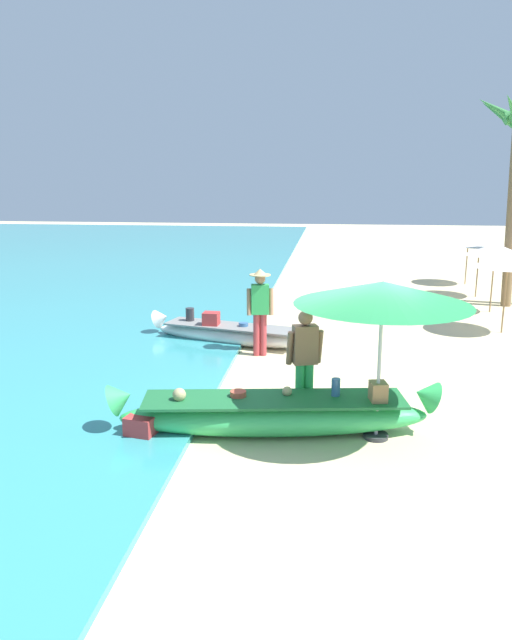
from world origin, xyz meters
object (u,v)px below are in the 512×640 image
object	(u,v)px
boat_white_midground	(232,333)
patio_umbrella_large	(383,294)
person_vendor_hatted	(260,306)
person_tourist_customer	(305,359)
cooler_box	(141,429)
boat_green_foreground	(275,414)

from	to	relation	value
boat_white_midground	patio_umbrella_large	size ratio (longest dim) A/B	1.65
person_vendor_hatted	person_tourist_customer	bearing A→B (deg)	-72.15
boat_white_midground	person_vendor_hatted	distance (m)	1.35
patio_umbrella_large	cooler_box	bearing A→B (deg)	-171.21
boat_white_midground	person_tourist_customer	size ratio (longest dim) A/B	2.32
boat_green_foreground	boat_white_midground	world-z (taller)	boat_green_foreground
person_vendor_hatted	patio_umbrella_large	bearing A→B (deg)	-61.25
boat_white_midground	cooler_box	bearing A→B (deg)	-94.94
person_vendor_hatted	boat_white_midground	bearing A→B (deg)	131.94
person_vendor_hatted	patio_umbrella_large	size ratio (longest dim) A/B	0.76
boat_white_midground	person_vendor_hatted	bearing A→B (deg)	-48.06
boat_green_foreground	cooler_box	size ratio (longest dim) A/B	11.80
person_vendor_hatted	cooler_box	size ratio (longest dim) A/B	4.51
person_vendor_hatted	patio_umbrella_large	xyz separation A→B (m)	(2.15, -3.91, 1.04)
patio_umbrella_large	cooler_box	world-z (taller)	patio_umbrella_large
boat_green_foreground	person_tourist_customer	distance (m)	0.98
boat_green_foreground	patio_umbrella_large	world-z (taller)	patio_umbrella_large
boat_green_foreground	cooler_box	xyz separation A→B (m)	(-1.86, -0.47, -0.12)
patio_umbrella_large	person_tourist_customer	bearing A→B (deg)	152.62
patio_umbrella_large	cooler_box	size ratio (longest dim) A/B	5.96
boat_white_midground	person_tourist_customer	world-z (taller)	person_tourist_customer
boat_green_foreground	boat_white_midground	distance (m)	4.96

